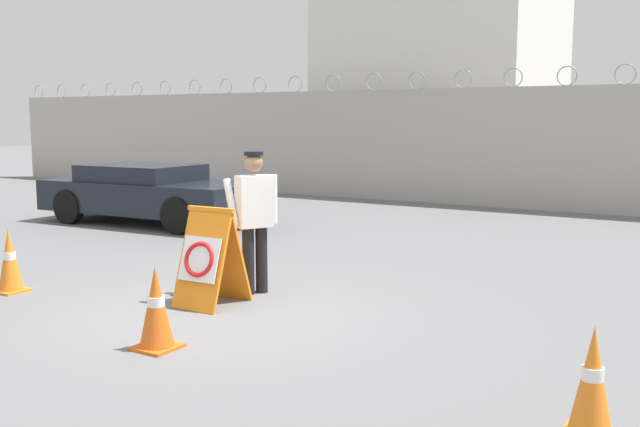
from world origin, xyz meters
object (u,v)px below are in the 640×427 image
Objects in this scene: traffic_cone_far at (156,308)px; traffic_cone_near at (10,261)px; security_guard at (254,215)px; parked_car_front_coupe at (149,192)px; barricade_sign at (209,257)px; traffic_cone_mid at (592,382)px.

traffic_cone_near is at bearing 167.88° from traffic_cone_far.
parked_car_front_coupe is at bearing -94.94° from security_guard.
parked_car_front_coupe is (-5.41, 4.48, 0.06)m from barricade_sign.
traffic_cone_near is (-2.57, -0.82, -0.18)m from barricade_sign.
traffic_cone_near is 7.12m from traffic_cone_mid.
barricade_sign is 4.73m from traffic_cone_mid.
traffic_cone_near reaches higher than traffic_cone_far.
barricade_sign is at bearing 17.76° from traffic_cone_near.
barricade_sign reaches higher than traffic_cone_mid.
traffic_cone_near reaches higher than traffic_cone_mid.
barricade_sign is at bearing 112.19° from traffic_cone_far.
traffic_cone_near is at bearing -64.86° from parked_car_front_coupe.
security_guard is 3.16m from traffic_cone_near.
security_guard is at bearing 154.62° from traffic_cone_mid.
barricade_sign is 0.24× the size of parked_car_front_coupe.
barricade_sign is 0.65× the size of security_guard.
traffic_cone_mid is at bearing -4.29° from traffic_cone_near.
traffic_cone_mid is 0.99× the size of traffic_cone_far.
barricade_sign reaches higher than traffic_cone_far.
security_guard reaches higher than traffic_cone_near.
traffic_cone_far is (3.19, -0.68, -0.00)m from traffic_cone_near.
security_guard is 4.93m from traffic_cone_mid.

